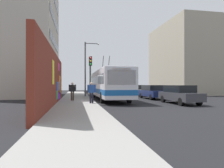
{
  "coord_description": "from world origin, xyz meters",
  "views": [
    {
      "loc": [
        -18.67,
        1.71,
        1.63
      ],
      "look_at": [
        1.25,
        -2.02,
        1.7
      ],
      "focal_mm": 31.56,
      "sensor_mm": 36.0,
      "label": 1
    }
  ],
  "objects_px": {
    "city_bus": "(108,83)",
    "street_lamp": "(87,65)",
    "parked_car_champagne": "(137,90)",
    "pedestrian_midblock": "(72,90)",
    "parked_car_navy": "(153,92)",
    "traffic_light": "(90,71)",
    "pedestrian_at_curb": "(91,91)",
    "parked_car_dark_gray": "(179,94)"
  },
  "relations": [
    {
      "from": "parked_car_navy",
      "to": "pedestrian_at_curb",
      "type": "relative_size",
      "value": 2.88
    },
    {
      "from": "city_bus",
      "to": "pedestrian_at_curb",
      "type": "xyz_separation_m",
      "value": [
        -5.13,
        2.24,
        -0.62
      ]
    },
    {
      "from": "parked_car_navy",
      "to": "pedestrian_at_curb",
      "type": "xyz_separation_m",
      "value": [
        -5.46,
        7.44,
        0.3
      ]
    },
    {
      "from": "pedestrian_at_curb",
      "to": "pedestrian_midblock",
      "type": "bearing_deg",
      "value": 26.62
    },
    {
      "from": "parked_car_champagne",
      "to": "city_bus",
      "type": "bearing_deg",
      "value": 140.09
    },
    {
      "from": "parked_car_navy",
      "to": "traffic_light",
      "type": "height_order",
      "value": "traffic_light"
    },
    {
      "from": "parked_car_dark_gray",
      "to": "traffic_light",
      "type": "relative_size",
      "value": 1.16
    },
    {
      "from": "pedestrian_at_curb",
      "to": "street_lamp",
      "type": "xyz_separation_m",
      "value": [
        9.67,
        -0.2,
        3.0
      ]
    },
    {
      "from": "parked_car_champagne",
      "to": "pedestrian_at_curb",
      "type": "bearing_deg",
      "value": 146.76
    },
    {
      "from": "traffic_light",
      "to": "street_lamp",
      "type": "distance_m",
      "value": 7.47
    },
    {
      "from": "city_bus",
      "to": "traffic_light",
      "type": "relative_size",
      "value": 3.05
    },
    {
      "from": "traffic_light",
      "to": "parked_car_navy",
      "type": "bearing_deg",
      "value": -66.71
    },
    {
      "from": "city_bus",
      "to": "parked_car_champagne",
      "type": "distance_m",
      "value": 8.16
    },
    {
      "from": "parked_car_champagne",
      "to": "pedestrian_midblock",
      "type": "height_order",
      "value": "pedestrian_midblock"
    },
    {
      "from": "city_bus",
      "to": "traffic_light",
      "type": "xyz_separation_m",
      "value": [
        -2.83,
        2.15,
        1.15
      ]
    },
    {
      "from": "city_bus",
      "to": "street_lamp",
      "type": "xyz_separation_m",
      "value": [
        4.54,
        2.04,
        2.39
      ]
    },
    {
      "from": "city_bus",
      "to": "parked_car_navy",
      "type": "xyz_separation_m",
      "value": [
        0.33,
        -5.2,
        -0.92
      ]
    },
    {
      "from": "city_bus",
      "to": "parked_car_champagne",
      "type": "relative_size",
      "value": 3.07
    },
    {
      "from": "street_lamp",
      "to": "parked_car_dark_gray",
      "type": "bearing_deg",
      "value": -144.25
    },
    {
      "from": "pedestrian_midblock",
      "to": "parked_car_dark_gray",
      "type": "bearing_deg",
      "value": -111.03
    },
    {
      "from": "parked_car_dark_gray",
      "to": "pedestrian_at_curb",
      "type": "distance_m",
      "value": 7.45
    },
    {
      "from": "city_bus",
      "to": "parked_car_navy",
      "type": "relative_size",
      "value": 2.57
    },
    {
      "from": "parked_car_champagne",
      "to": "street_lamp",
      "type": "distance_m",
      "value": 8.13
    },
    {
      "from": "parked_car_champagne",
      "to": "street_lamp",
      "type": "height_order",
      "value": "street_lamp"
    },
    {
      "from": "parked_car_champagne",
      "to": "parked_car_dark_gray",
      "type": "bearing_deg",
      "value": -180.0
    },
    {
      "from": "parked_car_dark_gray",
      "to": "pedestrian_midblock",
      "type": "xyz_separation_m",
      "value": [
        3.45,
        8.97,
        0.32
      ]
    },
    {
      "from": "pedestrian_midblock",
      "to": "traffic_light",
      "type": "xyz_separation_m",
      "value": [
        -0.76,
        -1.62,
        1.75
      ]
    },
    {
      "from": "street_lamp",
      "to": "pedestrian_midblock",
      "type": "bearing_deg",
      "value": 165.29
    },
    {
      "from": "parked_car_champagne",
      "to": "traffic_light",
      "type": "height_order",
      "value": "traffic_light"
    },
    {
      "from": "city_bus",
      "to": "street_lamp",
      "type": "distance_m",
      "value": 5.52
    },
    {
      "from": "parked_car_champagne",
      "to": "pedestrian_midblock",
      "type": "distance_m",
      "value": 12.22
    },
    {
      "from": "traffic_light",
      "to": "city_bus",
      "type": "bearing_deg",
      "value": -37.2
    },
    {
      "from": "city_bus",
      "to": "traffic_light",
      "type": "bearing_deg",
      "value": 142.8
    },
    {
      "from": "parked_car_dark_gray",
      "to": "parked_car_champagne",
      "type": "bearing_deg",
      "value": 0.0
    },
    {
      "from": "parked_car_navy",
      "to": "parked_car_champagne",
      "type": "xyz_separation_m",
      "value": [
        5.88,
        0.0,
        -0.0
      ]
    },
    {
      "from": "parked_car_navy",
      "to": "pedestrian_at_curb",
      "type": "distance_m",
      "value": 9.23
    },
    {
      "from": "city_bus",
      "to": "traffic_light",
      "type": "height_order",
      "value": "city_bus"
    },
    {
      "from": "pedestrian_midblock",
      "to": "street_lamp",
      "type": "bearing_deg",
      "value": -14.71
    },
    {
      "from": "pedestrian_midblock",
      "to": "street_lamp",
      "type": "distance_m",
      "value": 7.46
    },
    {
      "from": "pedestrian_midblock",
      "to": "pedestrian_at_curb",
      "type": "xyz_separation_m",
      "value": [
        -3.06,
        -1.53,
        -0.01
      ]
    },
    {
      "from": "street_lamp",
      "to": "pedestrian_at_curb",
      "type": "bearing_deg",
      "value": 178.82
    },
    {
      "from": "city_bus",
      "to": "street_lamp",
      "type": "relative_size",
      "value": 1.79
    }
  ]
}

